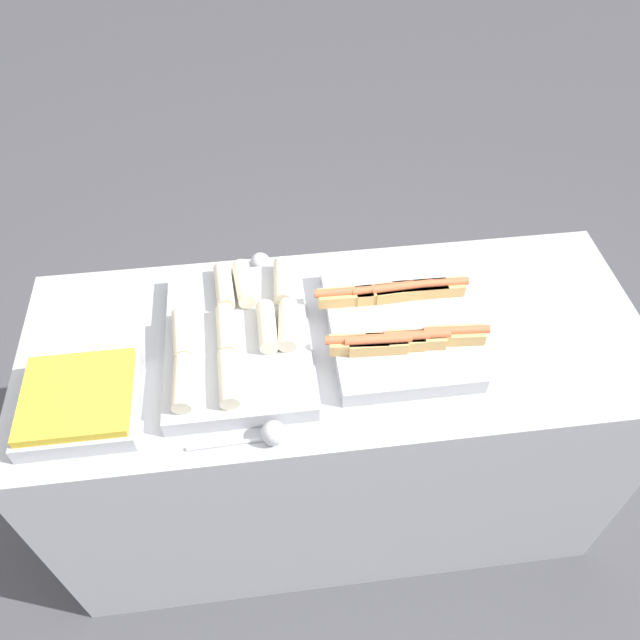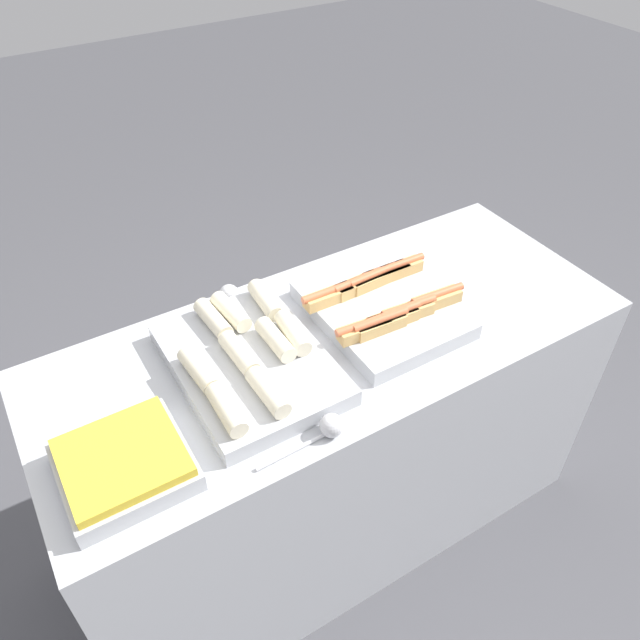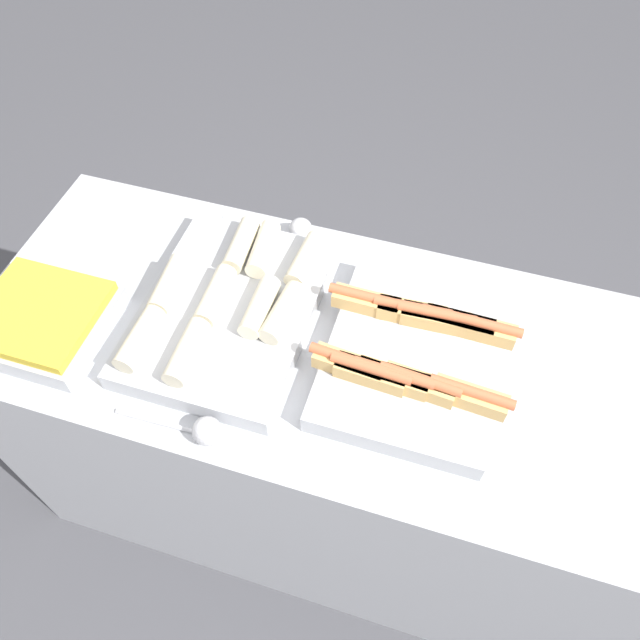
{
  "view_description": "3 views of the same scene",
  "coord_description": "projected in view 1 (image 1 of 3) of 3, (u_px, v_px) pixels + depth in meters",
  "views": [
    {
      "loc": [
        -0.18,
        -1.06,
        2.18
      ],
      "look_at": [
        -0.05,
        0.0,
        0.98
      ],
      "focal_mm": 35.0,
      "sensor_mm": 36.0,
      "label": 1
    },
    {
      "loc": [
        -0.7,
        -1.09,
        2.09
      ],
      "look_at": [
        -0.05,
        0.0,
        0.98
      ],
      "focal_mm": 35.0,
      "sensor_mm": 36.0,
      "label": 2
    },
    {
      "loc": [
        0.19,
        -0.75,
        2.05
      ],
      "look_at": [
        -0.05,
        0.0,
        0.98
      ],
      "focal_mm": 35.0,
      "sensor_mm": 36.0,
      "label": 3
    }
  ],
  "objects": [
    {
      "name": "serving_spoon_far",
      "position": [
        257.0,
        263.0,
        1.82
      ],
      "size": [
        0.24,
        0.06,
        0.06
      ],
      "color": "silver",
      "rests_on": "counter"
    },
    {
      "name": "counter",
      "position": [
        334.0,
        428.0,
        2.01
      ],
      "size": [
        1.69,
        0.68,
        0.9
      ],
      "color": "#B7BABF",
      "rests_on": "ground_plane"
    },
    {
      "name": "ground_plane",
      "position": [
        332.0,
        493.0,
        2.34
      ],
      "size": [
        12.0,
        12.0,
        0.0
      ],
      "primitive_type": "plane",
      "color": "#4C4C51"
    },
    {
      "name": "serving_spoon_near",
      "position": [
        270.0,
        434.0,
        1.44
      ],
      "size": [
        0.23,
        0.06,
        0.06
      ],
      "color": "silver",
      "rests_on": "counter"
    },
    {
      "name": "tray_wraps",
      "position": [
        238.0,
        337.0,
        1.62
      ],
      "size": [
        0.37,
        0.5,
        0.1
      ],
      "color": "#B7BABF",
      "rests_on": "counter"
    },
    {
      "name": "tray_hotdogs",
      "position": [
        398.0,
        323.0,
        1.65
      ],
      "size": [
        0.43,
        0.44,
        0.1
      ],
      "color": "#B7BABF",
      "rests_on": "counter"
    },
    {
      "name": "tray_side_front",
      "position": [
        80.0,
        402.0,
        1.49
      ],
      "size": [
        0.28,
        0.26,
        0.07
      ],
      "color": "#B7BABF",
      "rests_on": "counter"
    }
  ]
}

